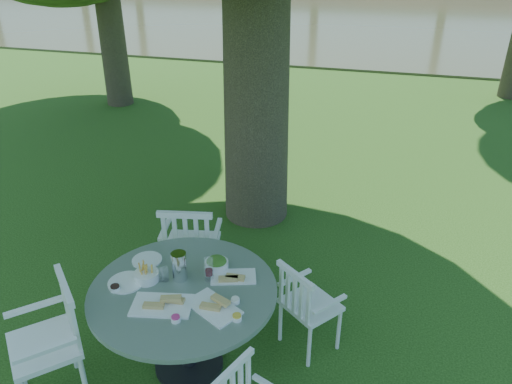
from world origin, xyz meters
TOP-DOWN VIEW (x-y plane):
  - ground at (0.00, 0.00)m, footprint 140.00×140.00m
  - table at (-0.13, -1.39)m, footprint 1.43×1.43m
  - chair_ne at (0.72, -0.95)m, footprint 0.58×0.58m
  - chair_nw at (-0.46, -0.51)m, footprint 0.58×0.56m
  - chair_sw at (-0.94, -1.88)m, footprint 0.70×0.70m
  - tableware at (-0.18, -1.34)m, footprint 1.12×0.81m
  - river at (0.00, 23.00)m, footprint 100.00×28.00m

SIDE VIEW (x-z plane):
  - ground at x=0.00m, z-range 0.00..0.00m
  - river at x=0.00m, z-range -0.06..0.06m
  - chair_ne at x=0.72m, z-range 0.07..0.92m
  - chair_nw at x=-0.46m, z-range 0.09..1.08m
  - chair_sw at x=-0.94m, z-range 0.09..1.09m
  - table at x=-0.13m, z-range 0.25..1.06m
  - tableware at x=-0.18m, z-range 0.73..0.97m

